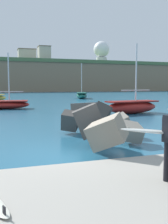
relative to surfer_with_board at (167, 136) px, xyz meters
The scene contains 11 objects.
ground_plane 4.17m from the surfer_with_board, 106.23° to the left, with size 400.00×400.00×0.00m, color #235B7A.
walkway_path 1.61m from the surfer_with_board, behind, with size 48.00×4.40×0.24m, color #9E998E.
breakwater_jetty 5.55m from the surfer_with_board, 106.15° to the left, with size 30.77×7.33×2.64m.
surfer_with_board is the anchor object (origin of this frame).
boat_near_right 22.71m from the surfer_with_board, 97.31° to the left, with size 4.91×2.71×5.59m.
boat_mid_centre 40.87m from the surfer_with_board, 75.10° to the left, with size 3.45×6.05×6.28m.
boat_mid_right 16.34m from the surfer_with_board, 64.15° to the left, with size 5.08×2.35×5.83m.
headland_bluff 103.10m from the surfer_with_board, 82.00° to the left, with size 111.21×35.45×11.44m.
radar_dome 107.84m from the surfer_with_board, 68.93° to the left, with size 6.73×6.73×9.37m.
station_building_west 98.52m from the surfer_with_board, 82.06° to the left, with size 4.66×5.59×5.75m.
station_building_central 106.53m from the surfer_with_board, 85.75° to the left, with size 7.33×6.15×5.53m.
Camera 1 is at (-2.40, -8.63, 2.40)m, focal length 41.74 mm.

